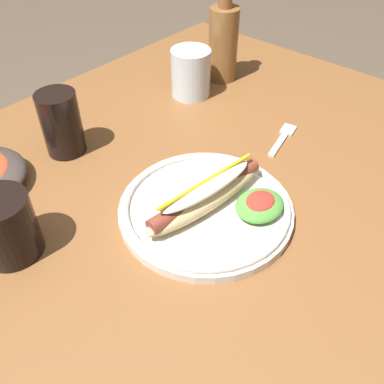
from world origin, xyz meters
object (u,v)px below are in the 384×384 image
object	(u,v)px
hot_dog_plate	(209,204)
extra_cup	(61,123)
fork	(283,137)
soda_cup	(5,227)
glass_bottle	(223,41)
water_cup	(191,73)

from	to	relation	value
hot_dog_plate	extra_cup	distance (m)	0.33
fork	soda_cup	size ratio (longest dim) A/B	1.18
hot_dog_plate	glass_bottle	xyz separation A→B (m)	(0.39, 0.28, 0.07)
soda_cup	extra_cup	bearing A→B (deg)	35.75
hot_dog_plate	extra_cup	size ratio (longest dim) A/B	2.32
extra_cup	glass_bottle	world-z (taller)	glass_bottle
water_cup	soda_cup	bearing A→B (deg)	-168.02
glass_bottle	fork	bearing A→B (deg)	-115.85
hot_dog_plate	water_cup	xyz separation A→B (m)	(0.28, 0.29, 0.03)
water_cup	extra_cup	xyz separation A→B (m)	(-0.33, 0.04, 0.01)
glass_bottle	soda_cup	bearing A→B (deg)	-170.37
water_cup	glass_bottle	world-z (taller)	glass_bottle
soda_cup	water_cup	world-z (taller)	water_cup
hot_dog_plate	fork	size ratio (longest dim) A/B	2.36
hot_dog_plate	soda_cup	distance (m)	0.31
extra_cup	glass_bottle	distance (m)	0.44
water_cup	glass_bottle	size ratio (longest dim) A/B	0.45
fork	water_cup	bearing A→B (deg)	74.60
soda_cup	water_cup	xyz separation A→B (m)	(0.53, 0.11, 0.00)
hot_dog_plate	water_cup	distance (m)	0.40
fork	extra_cup	bearing A→B (deg)	123.83
hot_dog_plate	glass_bottle	bearing A→B (deg)	35.65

